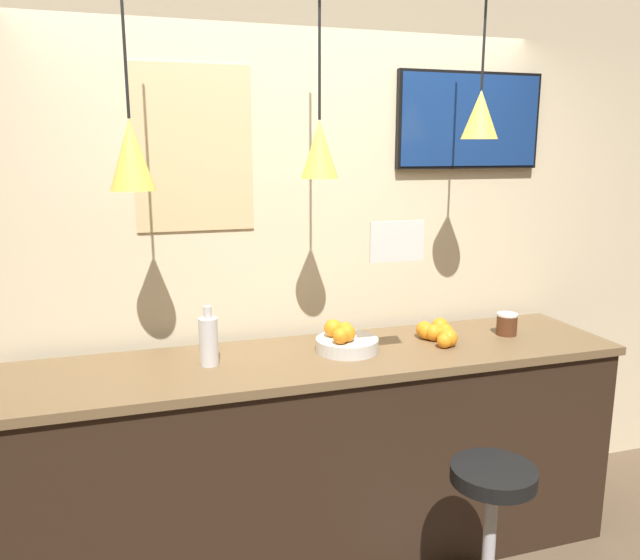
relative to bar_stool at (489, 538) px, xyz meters
name	(u,v)px	position (x,y,z in m)	size (l,w,h in m)	color
back_wall	(294,247)	(-0.47, 1.14, 1.00)	(8.00, 0.06, 2.90)	beige
service_counter	(320,457)	(-0.47, 0.70, 0.06)	(2.84, 0.65, 1.02)	black
bar_stool	(489,538)	(0.00, 0.00, 0.00)	(0.45, 0.45, 0.75)	#B7B7BC
fruit_bowl	(345,341)	(-0.34, 0.72, 0.62)	(0.29, 0.29, 0.14)	beige
orange_pile	(438,333)	(0.14, 0.74, 0.61)	(0.19, 0.27, 0.09)	orange
juice_bottle	(209,340)	(-0.97, 0.72, 0.68)	(0.08, 0.08, 0.26)	silver
spread_jar	(507,324)	(0.52, 0.72, 0.62)	(0.10, 0.10, 0.11)	#562D19
pendant_lamp_left	(131,154)	(-1.24, 0.71, 1.47)	(0.18, 0.18, 1.03)	black
pendant_lamp_middle	(320,148)	(-0.47, 0.71, 1.49)	(0.16, 0.16, 0.99)	black
pendant_lamp_right	(480,114)	(0.30, 0.71, 1.65)	(0.17, 0.17, 0.82)	black
mounted_tv	(470,121)	(0.47, 1.08, 1.63)	(0.82, 0.04, 0.49)	black
hanging_menu_board	(397,241)	(-0.22, 0.46, 1.11)	(0.24, 0.01, 0.17)	white
wall_poster	(194,149)	(-0.96, 1.10, 1.49)	(0.55, 0.01, 0.76)	#DBBC84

